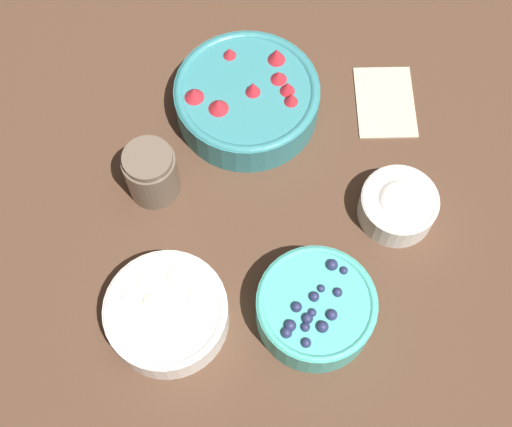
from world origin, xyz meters
name	(u,v)px	position (x,y,z in m)	size (l,w,h in m)	color
ground_plane	(289,191)	(0.00, 0.00, 0.00)	(4.00, 4.00, 0.00)	#4C3323
bowl_strawberries	(247,97)	(-0.15, -0.03, 0.04)	(0.22, 0.22, 0.08)	teal
bowl_blueberries	(316,308)	(0.19, -0.02, 0.04)	(0.16, 0.16, 0.07)	#47AD9E
bowl_bananas	(167,313)	(0.15, -0.21, 0.03)	(0.16, 0.16, 0.05)	white
bowl_cream	(398,204)	(0.07, 0.14, 0.03)	(0.11, 0.11, 0.06)	silver
jar_chocolate	(152,174)	(-0.06, -0.19, 0.04)	(0.08, 0.08, 0.09)	brown
napkin	(385,102)	(-0.11, 0.19, 0.00)	(0.15, 0.12, 0.01)	beige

